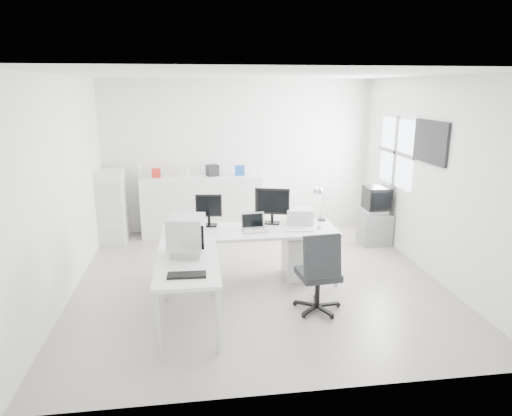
{
  "coord_description": "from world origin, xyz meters",
  "views": [
    {
      "loc": [
        -0.85,
        -5.94,
        2.64
      ],
      "look_at": [
        0.0,
        0.2,
        1.0
      ],
      "focal_mm": 32.0,
      "sensor_mm": 36.0,
      "label": 1
    }
  ],
  "objects": [
    {
      "name": "tv_cabinet",
      "position": [
        2.22,
        1.24,
        0.28
      ],
      "size": [
        0.51,
        0.41,
        0.55
      ],
      "primitive_type": "cube",
      "color": "gray",
      "rests_on": "floor"
    },
    {
      "name": "lcd_monitor_large",
      "position": [
        0.24,
        0.25,
        1.01
      ],
      "size": [
        0.53,
        0.33,
        0.51
      ],
      "primitive_type": null,
      "rotation": [
        0.0,
        0.0,
        -0.28
      ],
      "color": "black",
      "rests_on": "main_desk"
    },
    {
      "name": "drawer_pedestal",
      "position": [
        0.59,
        0.05,
        0.3
      ],
      "size": [
        0.4,
        0.5,
        0.6
      ],
      "primitive_type": "cube",
      "color": "white",
      "rests_on": "floor"
    },
    {
      "name": "white_mouse",
      "position": [
        0.84,
        -0.1,
        0.78
      ],
      "size": [
        0.06,
        0.06,
        0.06
      ],
      "primitive_type": "sphere",
      "color": "white",
      "rests_on": "main_desk"
    },
    {
      "name": "filing_cabinet",
      "position": [
        -2.28,
        2.0,
        0.64
      ],
      "size": [
        0.44,
        0.53,
        1.27
      ],
      "primitive_type": "cube",
      "color": "white",
      "rests_on": "floor"
    },
    {
      "name": "clutter_box_b",
      "position": [
        -1.01,
        2.24,
        1.17
      ],
      "size": [
        0.19,
        0.17,
        0.15
      ],
      "primitive_type": "cube",
      "rotation": [
        0.0,
        0.0,
        -0.31
      ],
      "color": "white",
      "rests_on": "sideboard"
    },
    {
      "name": "lcd_monitor_small",
      "position": [
        -0.66,
        0.25,
        0.98
      ],
      "size": [
        0.39,
        0.26,
        0.46
      ],
      "primitive_type": null,
      "rotation": [
        0.0,
        0.0,
        -0.14
      ],
      "color": "black",
      "rests_on": "main_desk"
    },
    {
      "name": "ceiling",
      "position": [
        0.0,
        0.0,
        2.8
      ],
      "size": [
        5.0,
        5.0,
        0.01
      ],
      "primitive_type": "cube",
      "color": "white",
      "rests_on": "back_wall"
    },
    {
      "name": "clutter_bottle",
      "position": [
        -1.81,
        2.28,
        1.2
      ],
      "size": [
        0.07,
        0.07,
        0.22
      ],
      "primitive_type": "cylinder",
      "color": "white",
      "rests_on": "sideboard"
    },
    {
      "name": "clutter_box_a",
      "position": [
        -1.51,
        2.24,
        1.17
      ],
      "size": [
        0.16,
        0.14,
        0.15
      ],
      "primitive_type": "cube",
      "rotation": [
        0.0,
        0.0,
        0.05
      ],
      "color": "red",
      "rests_on": "sideboard"
    },
    {
      "name": "sideboard",
      "position": [
        -0.71,
        2.24,
        0.55
      ],
      "size": [
        2.18,
        0.55,
        1.09
      ],
      "primitive_type": "cube",
      "color": "white",
      "rests_on": "floor"
    },
    {
      "name": "laptop",
      "position": [
        -0.06,
        -0.1,
        0.85
      ],
      "size": [
        0.33,
        0.33,
        0.2
      ],
      "primitive_type": null,
      "rotation": [
        0.0,
        0.0,
        0.12
      ],
      "color": "#B7B7BA",
      "rests_on": "main_desk"
    },
    {
      "name": "crt_monitor",
      "position": [
        -0.96,
        -0.85,
        0.96
      ],
      "size": [
        0.41,
        0.41,
        0.41
      ],
      "primitive_type": null,
      "rotation": [
        0.0,
        0.0,
        -0.16
      ],
      "color": "#B7B7BA",
      "rests_on": "side_desk"
    },
    {
      "name": "wall_picture",
      "position": [
        2.47,
        0.1,
        1.9
      ],
      "size": [
        0.04,
        0.9,
        0.6
      ],
      "primitive_type": null,
      "color": "black",
      "rests_on": "right_wall"
    },
    {
      "name": "back_wall",
      "position": [
        0.0,
        2.5,
        1.4
      ],
      "size": [
        5.0,
        0.02,
        2.8
      ],
      "primitive_type": "cube",
      "color": "silver",
      "rests_on": "floor"
    },
    {
      "name": "crt_tv",
      "position": [
        2.22,
        1.24,
        0.78
      ],
      "size": [
        0.5,
        0.48,
        0.45
      ],
      "primitive_type": null,
      "color": "black",
      "rests_on": "tv_cabinet"
    },
    {
      "name": "office_chair",
      "position": [
        0.59,
        -0.99,
        0.52
      ],
      "size": [
        0.65,
        0.65,
        1.04
      ],
      "primitive_type": null,
      "rotation": [
        0.0,
        0.0,
        0.1
      ],
      "color": "#2A2D30",
      "rests_on": "floor"
    },
    {
      "name": "window",
      "position": [
        2.48,
        1.2,
        1.6
      ],
      "size": [
        0.02,
        1.2,
        1.1
      ],
      "primitive_type": null,
      "color": "white",
      "rests_on": "right_wall"
    },
    {
      "name": "right_wall",
      "position": [
        2.5,
        0.0,
        1.4
      ],
      "size": [
        0.02,
        5.0,
        2.8
      ],
      "primitive_type": "cube",
      "color": "silver",
      "rests_on": "floor"
    },
    {
      "name": "white_keyboard",
      "position": [
        0.54,
        -0.15,
        0.76
      ],
      "size": [
        0.41,
        0.17,
        0.02
      ],
      "primitive_type": "cube",
      "rotation": [
        0.0,
        0.0,
        -0.14
      ],
      "color": "white",
      "rests_on": "main_desk"
    },
    {
      "name": "laser_printer",
      "position": [
        0.64,
        0.22,
        0.86
      ],
      "size": [
        0.43,
        0.39,
        0.21
      ],
      "primitive_type": "cube",
      "rotation": [
        0.0,
        0.0,
        -0.19
      ],
      "color": "silver",
      "rests_on": "main_desk"
    },
    {
      "name": "floor",
      "position": [
        0.0,
        0.0,
        0.0
      ],
      "size": [
        5.0,
        5.0,
        0.01
      ],
      "primitive_type": "cube",
      "color": "silver",
      "rests_on": "ground"
    },
    {
      "name": "clutter_box_c",
      "position": [
        -0.51,
        2.24,
        1.19
      ],
      "size": [
        0.25,
        0.24,
        0.2
      ],
      "primitive_type": "cube",
      "rotation": [
        0.0,
        0.0,
        0.33
      ],
      "color": "black",
      "rests_on": "sideboard"
    },
    {
      "name": "black_keyboard",
      "position": [
        -0.96,
        -1.5,
        0.76
      ],
      "size": [
        0.41,
        0.18,
        0.03
      ],
      "primitive_type": "cube",
      "rotation": [
        0.0,
        0.0,
        -0.04
      ],
      "color": "black",
      "rests_on": "side_desk"
    },
    {
      "name": "clutter_box_d",
      "position": [
        -0.01,
        2.24,
        1.18
      ],
      "size": [
        0.19,
        0.17,
        0.17
      ],
      "primitive_type": "cube",
      "rotation": [
        0.0,
        0.0,
        -0.11
      ],
      "color": "#174AA5",
      "rests_on": "sideboard"
    },
    {
      "name": "side_desk",
      "position": [
        -0.96,
        -1.1,
        0.38
      ],
      "size": [
        0.7,
        1.4,
        0.75
      ],
      "primitive_type": null,
      "color": "white",
      "rests_on": "floor"
    },
    {
      "name": "left_wall",
      "position": [
        -2.5,
        0.0,
        1.4
      ],
      "size": [
        0.02,
        5.0,
        2.8
      ],
      "primitive_type": "cube",
      "color": "silver",
      "rests_on": "floor"
    },
    {
      "name": "main_desk",
      "position": [
        -0.11,
        -0.0,
        0.38
      ],
      "size": [
        2.4,
        0.8,
        0.75
      ],
      "primitive_type": null,
      "color": "white",
      "rests_on": "floor"
    },
    {
      "name": "desk_lamp",
      "position": [
        0.99,
        0.3,
        1.0
      ],
      "size": [
        0.19,
        0.19,
        0.5
      ],
      "primitive_type": null,
      "rotation": [
        0.0,
        0.0,
        0.12
      ],
      "color": "silver",
      "rests_on": "main_desk"
    },
    {
      "name": "inkjet_printer",
      "position": [
        -0.96,
        0.1,
        0.83
      ],
      "size": [
        0.47,
        0.37,
        0.16
      ],
      "primitive_type": "cube",
      "rotation": [
        0.0,
        0.0,
        0.05
      ],
      "color": "black",
      "rests_on": "main_desk"
    }
  ]
}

